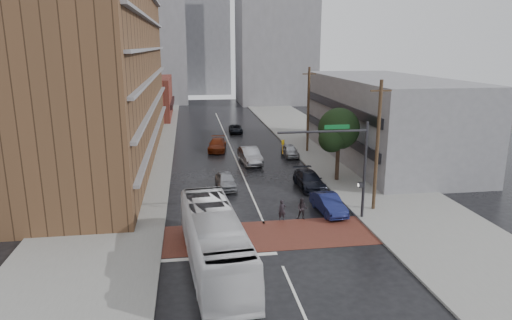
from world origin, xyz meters
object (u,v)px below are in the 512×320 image
object	(u,v)px
car_travel_a	(226,180)
car_travel_b	(250,156)
pedestrian_b	(302,209)
transit_bus	(215,241)
pedestrian_a	(282,210)
car_parked_near	(328,204)
car_parked_far	(290,151)
suv_travel	(236,129)
car_parked_mid	(309,180)
car_travel_c	(217,145)

from	to	relation	value
car_travel_a	car_travel_b	size ratio (longest dim) A/B	0.81
pedestrian_b	car_travel_a	world-z (taller)	pedestrian_b
transit_bus	pedestrian_a	size ratio (longest dim) A/B	7.74
car_travel_a	car_parked_near	world-z (taller)	car_parked_near
pedestrian_a	pedestrian_b	world-z (taller)	pedestrian_b
transit_bus	car_travel_b	size ratio (longest dim) A/B	2.30
car_parked_far	car_travel_a	bearing A→B (deg)	-128.05
car_travel_b	suv_travel	bearing A→B (deg)	83.92
pedestrian_b	car_travel_a	distance (m)	9.63
car_travel_b	car_parked_mid	distance (m)	10.28
pedestrian_a	car_travel_b	xyz separation A→B (m)	(-0.07, 16.74, 0.08)
car_travel_a	pedestrian_a	bearing A→B (deg)	-70.18
pedestrian_a	car_travel_b	bearing A→B (deg)	89.20
car_travel_b	car_parked_near	world-z (taller)	car_travel_b
pedestrian_b	car_parked_near	distance (m)	2.51
transit_bus	car_travel_c	bearing A→B (deg)	81.03
pedestrian_a	pedestrian_b	size ratio (longest dim) A/B	0.95
car_travel_b	car_parked_far	xyz separation A→B (m)	(4.94, 2.42, -0.19)
car_parked_mid	pedestrian_b	bearing A→B (deg)	-110.52
pedestrian_b	car_travel_b	bearing A→B (deg)	117.18
transit_bus	car_parked_mid	distance (m)	16.71
pedestrian_a	car_parked_far	world-z (taller)	pedestrian_a
pedestrian_b	car_parked_mid	bearing A→B (deg)	93.14
pedestrian_a	suv_travel	bearing A→B (deg)	88.54
car_parked_far	car_travel_c	bearing A→B (deg)	151.35
transit_bus	car_parked_far	bearing A→B (deg)	63.55
pedestrian_b	suv_travel	xyz separation A→B (m)	(-1.24, 34.68, -0.26)
pedestrian_b	car_travel_b	size ratio (longest dim) A/B	0.31
suv_travel	car_travel_b	bearing A→B (deg)	-89.22
car_travel_a	car_parked_near	distance (m)	10.25
car_parked_mid	suv_travel	bearing A→B (deg)	95.89
transit_bus	car_parked_mid	size ratio (longest dim) A/B	2.38
pedestrian_a	car_travel_c	size ratio (longest dim) A/B	0.31
car_travel_a	suv_travel	xyz separation A→B (m)	(3.65, 26.38, -0.15)
pedestrian_a	car_parked_near	bearing A→B (deg)	13.71
car_travel_a	car_travel_b	world-z (taller)	car_travel_b
pedestrian_b	car_travel_c	bearing A→B (deg)	123.12
transit_bus	car_parked_near	world-z (taller)	transit_bus
car_travel_b	car_travel_c	world-z (taller)	car_travel_b
pedestrian_a	suv_travel	xyz separation A→B (m)	(0.25, 34.68, -0.21)
pedestrian_b	pedestrian_a	bearing A→B (deg)	-158.15
car_travel_b	transit_bus	bearing A→B (deg)	-107.62
pedestrian_b	car_travel_c	size ratio (longest dim) A/B	0.33
car_travel_c	car_parked_near	xyz separation A→B (m)	(6.97, -22.41, -0.00)
car_parked_far	transit_bus	bearing A→B (deg)	-112.26
car_travel_c	pedestrian_a	bearing A→B (deg)	-74.62
pedestrian_a	transit_bus	bearing A→B (deg)	-129.56
suv_travel	car_parked_far	world-z (taller)	car_parked_far
pedestrian_a	car_travel_a	bearing A→B (deg)	111.25
transit_bus	pedestrian_b	xyz separation A→B (m)	(6.77, 6.62, -0.85)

